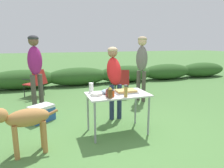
# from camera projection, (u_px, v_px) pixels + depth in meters

# --- Properties ---
(ground_plane) EXTENTS (60.00, 60.00, 0.00)m
(ground_plane) POSITION_uv_depth(u_px,v_px,m) (117.00, 132.00, 3.71)
(ground_plane) COLOR #4C7A3D
(shrub_hedge) EXTENTS (14.40, 0.90, 0.68)m
(shrub_hedge) POSITION_uv_depth(u_px,v_px,m) (78.00, 76.00, 7.71)
(shrub_hedge) COLOR #2D5623
(shrub_hedge) RESTS_ON ground
(folding_table) EXTENTS (1.10, 0.64, 0.74)m
(folding_table) POSITION_uv_depth(u_px,v_px,m) (118.00, 98.00, 3.58)
(folding_table) COLOR silver
(folding_table) RESTS_ON ground
(food_tray) EXTENTS (0.41, 0.26, 0.06)m
(food_tray) POSITION_uv_depth(u_px,v_px,m) (126.00, 91.00, 3.62)
(food_tray) COLOR #9E9EA3
(food_tray) RESTS_ON folding_table
(plate_stack) EXTENTS (0.20, 0.20, 0.05)m
(plate_stack) POSITION_uv_depth(u_px,v_px,m) (96.00, 94.00, 3.44)
(plate_stack) COLOR white
(plate_stack) RESTS_ON folding_table
(mixing_bowl) EXTENTS (0.20, 0.20, 0.08)m
(mixing_bowl) POSITION_uv_depth(u_px,v_px,m) (107.00, 91.00, 3.55)
(mixing_bowl) COLOR #99B2CC
(mixing_bowl) RESTS_ON folding_table
(paper_cup_stack) EXTENTS (0.08, 0.08, 0.18)m
(paper_cup_stack) POSITION_uv_depth(u_px,v_px,m) (91.00, 88.00, 3.63)
(paper_cup_stack) COLOR white
(paper_cup_stack) RESTS_ON folding_table
(hot_sauce_bottle) EXTENTS (0.07, 0.07, 0.13)m
(hot_sauce_bottle) POSITION_uv_depth(u_px,v_px,m) (113.00, 93.00, 3.34)
(hot_sauce_bottle) COLOR #CC4214
(hot_sauce_bottle) RESTS_ON folding_table
(beer_bottle) EXTENTS (0.08, 0.08, 0.20)m
(beer_bottle) POSITION_uv_depth(u_px,v_px,m) (110.00, 93.00, 3.25)
(beer_bottle) COLOR brown
(beer_bottle) RESTS_ON folding_table
(bbq_sauce_bottle) EXTENTS (0.07, 0.07, 0.16)m
(bbq_sauce_bottle) POSITION_uv_depth(u_px,v_px,m) (108.00, 93.00, 3.32)
(bbq_sauce_bottle) COLOR #562314
(bbq_sauce_bottle) RESTS_ON folding_table
(ketchup_bottle) EXTENTS (0.06, 0.06, 0.14)m
(ketchup_bottle) POSITION_uv_depth(u_px,v_px,m) (108.00, 92.00, 3.41)
(ketchup_bottle) COLOR red
(ketchup_bottle) RESTS_ON folding_table
(spice_jar) EXTENTS (0.06, 0.06, 0.21)m
(spice_jar) POSITION_uv_depth(u_px,v_px,m) (126.00, 91.00, 3.33)
(spice_jar) COLOR #B2893D
(spice_jar) RESTS_ON folding_table
(standing_person_with_beanie) EXTENTS (0.33, 0.45, 1.54)m
(standing_person_with_beanie) POSITION_uv_depth(u_px,v_px,m) (114.00, 73.00, 4.27)
(standing_person_with_beanie) COLOR #232D4C
(standing_person_with_beanie) RESTS_ON ground
(standing_person_in_dark_puffer) EXTENTS (0.37, 0.42, 1.79)m
(standing_person_in_dark_puffer) POSITION_uv_depth(u_px,v_px,m) (142.00, 61.00, 5.48)
(standing_person_in_dark_puffer) COLOR #4C473D
(standing_person_in_dark_puffer) RESTS_ON ground
(standing_person_in_navy_coat) EXTENTS (0.45, 0.43, 1.80)m
(standing_person_in_navy_coat) POSITION_uv_depth(u_px,v_px,m) (35.00, 63.00, 4.84)
(standing_person_in_navy_coat) COLOR #4C473D
(standing_person_in_navy_coat) RESTS_ON ground
(dog) EXTENTS (0.94, 0.35, 0.76)m
(dog) POSITION_uv_depth(u_px,v_px,m) (24.00, 121.00, 2.89)
(dog) COLOR #B27A42
(dog) RESTS_ON ground
(camp_chair_green_behind_table) EXTENTS (0.66, 0.73, 0.83)m
(camp_chair_green_behind_table) POSITION_uv_depth(u_px,v_px,m) (122.00, 81.00, 6.12)
(camp_chair_green_behind_table) COLOR maroon
(camp_chair_green_behind_table) RESTS_ON ground
(camp_chair_near_hedge) EXTENTS (0.74, 0.74, 0.83)m
(camp_chair_near_hedge) POSITION_uv_depth(u_px,v_px,m) (36.00, 82.00, 6.03)
(camp_chair_near_hedge) COLOR maroon
(camp_chair_near_hedge) RESTS_ON ground
(cooler_box) EXTENTS (0.58, 0.54, 0.34)m
(cooler_box) POSITION_uv_depth(u_px,v_px,m) (42.00, 113.00, 4.21)
(cooler_box) COLOR #234C93
(cooler_box) RESTS_ON ground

